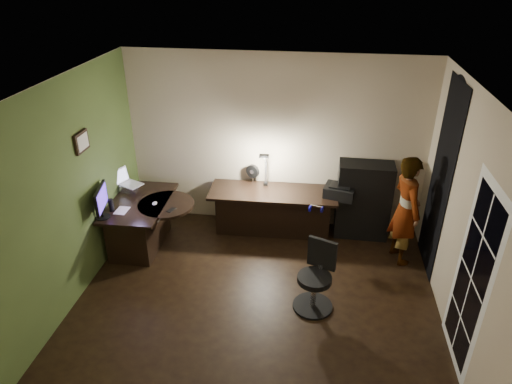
# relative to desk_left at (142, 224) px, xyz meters

# --- Properties ---
(floor) EXTENTS (4.50, 4.00, 0.01)m
(floor) POSITION_rel_desk_left_xyz_m (1.83, -1.00, -0.38)
(floor) COLOR black
(floor) RESTS_ON ground
(ceiling) EXTENTS (4.50, 4.00, 0.01)m
(ceiling) POSITION_rel_desk_left_xyz_m (1.83, -1.00, 2.33)
(ceiling) COLOR silver
(ceiling) RESTS_ON floor
(wall_back) EXTENTS (4.50, 0.01, 2.70)m
(wall_back) POSITION_rel_desk_left_xyz_m (1.83, 1.01, 0.98)
(wall_back) COLOR #BCAA8D
(wall_back) RESTS_ON floor
(wall_front) EXTENTS (4.50, 0.01, 2.70)m
(wall_front) POSITION_rel_desk_left_xyz_m (1.83, -3.00, 0.98)
(wall_front) COLOR #BCAA8D
(wall_front) RESTS_ON floor
(wall_left) EXTENTS (0.01, 4.00, 2.70)m
(wall_left) POSITION_rel_desk_left_xyz_m (-0.42, -1.00, 0.98)
(wall_left) COLOR #BCAA8D
(wall_left) RESTS_ON floor
(wall_right) EXTENTS (0.01, 4.00, 2.70)m
(wall_right) POSITION_rel_desk_left_xyz_m (4.08, -1.00, 0.98)
(wall_right) COLOR #BCAA8D
(wall_right) RESTS_ON floor
(green_wall_overlay) EXTENTS (0.00, 4.00, 2.70)m
(green_wall_overlay) POSITION_rel_desk_left_xyz_m (-0.41, -1.00, 0.98)
(green_wall_overlay) COLOR #465C29
(green_wall_overlay) RESTS_ON floor
(arched_doorway) EXTENTS (0.01, 0.90, 2.60)m
(arched_doorway) POSITION_rel_desk_left_xyz_m (4.07, 0.15, 0.93)
(arched_doorway) COLOR black
(arched_doorway) RESTS_ON floor
(french_door) EXTENTS (0.02, 0.92, 2.10)m
(french_door) POSITION_rel_desk_left_xyz_m (4.07, -1.55, 0.68)
(french_door) COLOR white
(french_door) RESTS_ON floor
(framed_picture) EXTENTS (0.04, 0.30, 0.25)m
(framed_picture) POSITION_rel_desk_left_xyz_m (-0.39, -0.55, 1.48)
(framed_picture) COLOR black
(framed_picture) RESTS_ON wall_left
(desk_left) EXTENTS (0.82, 1.31, 0.75)m
(desk_left) POSITION_rel_desk_left_xyz_m (0.00, 0.00, 0.00)
(desk_left) COLOR black
(desk_left) RESTS_ON floor
(desk_right) EXTENTS (1.93, 0.72, 0.72)m
(desk_right) POSITION_rel_desk_left_xyz_m (1.86, 0.63, -0.01)
(desk_right) COLOR black
(desk_right) RESTS_ON floor
(cabinet) EXTENTS (0.80, 0.40, 1.19)m
(cabinet) POSITION_rel_desk_left_xyz_m (3.21, 0.78, 0.22)
(cabinet) COLOR black
(cabinet) RESTS_ON floor
(laptop_stand) EXTENTS (0.24, 0.20, 0.10)m
(laptop_stand) POSITION_rel_desk_left_xyz_m (-0.27, 0.32, 0.42)
(laptop_stand) COLOR silver
(laptop_stand) RESTS_ON desk_left
(laptop) EXTENTS (0.45, 0.44, 0.24)m
(laptop) POSITION_rel_desk_left_xyz_m (-0.24, 0.32, 0.59)
(laptop) COLOR silver
(laptop) RESTS_ON laptop_stand
(monitor) EXTENTS (0.20, 0.50, 0.33)m
(monitor) POSITION_rel_desk_left_xyz_m (-0.32, -0.48, 0.53)
(monitor) COLOR black
(monitor) RESTS_ON desk_left
(mouse) EXTENTS (0.08, 0.11, 0.04)m
(mouse) POSITION_rel_desk_left_xyz_m (0.25, -0.04, 0.39)
(mouse) COLOR silver
(mouse) RESTS_ON desk_left
(phone) EXTENTS (0.11, 0.15, 0.01)m
(phone) POSITION_rel_desk_left_xyz_m (0.53, -0.16, 0.37)
(phone) COLOR black
(phone) RESTS_ON desk_left
(pen) EXTENTS (0.01, 0.12, 0.01)m
(pen) POSITION_rel_desk_left_xyz_m (0.45, -0.47, 0.37)
(pen) COLOR black
(pen) RESTS_ON desk_left
(speaker) EXTENTS (0.09, 0.09, 0.18)m
(speaker) POSITION_rel_desk_left_xyz_m (-0.28, -0.30, 0.46)
(speaker) COLOR black
(speaker) RESTS_ON desk_left
(notepad) EXTENTS (0.16, 0.23, 0.01)m
(notepad) POSITION_rel_desk_left_xyz_m (-0.14, -0.28, 0.38)
(notepad) COLOR silver
(notepad) RESTS_ON desk_left
(desk_fan) EXTENTS (0.24, 0.19, 0.32)m
(desk_fan) POSITION_rel_desk_left_xyz_m (1.51, 0.88, 0.49)
(desk_fan) COLOR black
(desk_fan) RESTS_ON desk_right
(headphones) EXTENTS (0.23, 0.14, 0.10)m
(headphones) POSITION_rel_desk_left_xyz_m (2.51, 0.15, 0.38)
(headphones) COLOR #110E97
(headphones) RESTS_ON desk_right
(printer) EXTENTS (0.50, 0.43, 0.19)m
(printer) POSITION_rel_desk_left_xyz_m (2.84, 0.64, 0.43)
(printer) COLOR black
(printer) RESTS_ON desk_right
(desk_lamp) EXTENTS (0.21, 0.32, 0.66)m
(desk_lamp) POSITION_rel_desk_left_xyz_m (1.72, 0.83, 0.66)
(desk_lamp) COLOR black
(desk_lamp) RESTS_ON desk_right
(office_chair) EXTENTS (0.64, 0.64, 0.88)m
(office_chair) POSITION_rel_desk_left_xyz_m (2.54, -0.99, 0.07)
(office_chair) COLOR black
(office_chair) RESTS_ON floor
(person) EXTENTS (0.54, 0.66, 1.58)m
(person) POSITION_rel_desk_left_xyz_m (3.72, 0.22, 0.42)
(person) COLOR #D8A88C
(person) RESTS_ON floor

